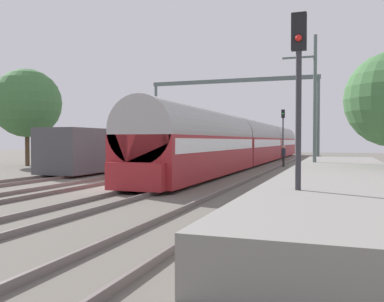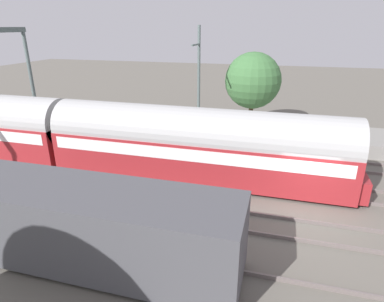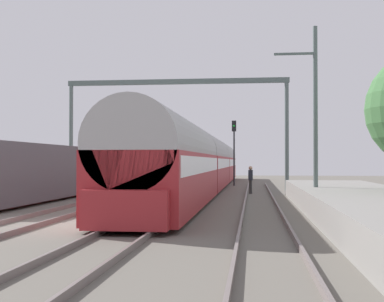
{
  "view_description": "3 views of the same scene",
  "coord_description": "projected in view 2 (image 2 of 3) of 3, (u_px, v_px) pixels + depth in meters",
  "views": [
    {
      "loc": [
        9.34,
        -17.03,
        2.11
      ],
      "look_at": [
        1.91,
        4.19,
        1.55
      ],
      "focal_mm": 38.99,
      "sensor_mm": 36.0,
      "label": 1
    },
    {
      "loc": [
        -13.94,
        1.62,
        7.92
      ],
      "look_at": [
        1.98,
        6.01,
        1.53
      ],
      "focal_mm": 30.27,
      "sensor_mm": 36.0,
      "label": 2
    },
    {
      "loc": [
        5.37,
        -16.9,
        2.05
      ],
      "look_at": [
        0.95,
        22.21,
        2.78
      ],
      "focal_mm": 50.41,
      "sensor_mm": 36.0,
      "label": 3
    }
  ],
  "objects": [
    {
      "name": "freight_car",
      "position": [
        60.0,
        220.0,
        11.48
      ],
      "size": [
        2.8,
        13.0,
        2.7
      ],
      "color": "#47474C",
      "rests_on": "ground"
    },
    {
      "name": "track_east",
      "position": [
        304.0,
        189.0,
        16.67
      ],
      "size": [
        1.52,
        60.0,
        0.16
      ],
      "color": "#6A605D",
      "rests_on": "ground"
    },
    {
      "name": "track_west",
      "position": [
        308.0,
        231.0,
        13.25
      ],
      "size": [
        1.52,
        60.0,
        0.16
      ],
      "color": "#6A605D",
      "rests_on": "ground"
    },
    {
      "name": "track_far_east",
      "position": [
        301.0,
        161.0,
        20.1
      ],
      "size": [
        1.52,
        60.0,
        0.16
      ],
      "color": "#6A605D",
      "rests_on": "ground"
    },
    {
      "name": "person_crossing",
      "position": [
        59.0,
        127.0,
        23.54
      ],
      "size": [
        0.29,
        0.43,
        1.73
      ],
      "rotation": [
        0.0,
        0.0,
        4.59
      ],
      "color": "#2D2D2D",
      "rests_on": "ground"
    },
    {
      "name": "catenary_pole_east_mid",
      "position": [
        199.0,
        84.0,
        22.54
      ],
      "size": [
        1.9,
        0.2,
        8.0
      ],
      "color": "#546362",
      "rests_on": "ground"
    },
    {
      "name": "ground",
      "position": [
        305.0,
        209.0,
        14.99
      ],
      "size": [
        120.0,
        120.0,
        0.0
      ],
      "primitive_type": "plane",
      "color": "#615C54"
    },
    {
      "name": "tree_east_background",
      "position": [
        253.0,
        81.0,
        25.02
      ],
      "size": [
        4.32,
        4.32,
        6.15
      ],
      "color": "#4C3826",
      "rests_on": "ground"
    },
    {
      "name": "track_far_west",
      "position": [
        315.0,
        302.0,
        9.82
      ],
      "size": [
        1.52,
        60.0,
        0.16
      ],
      "color": "#6A605D",
      "rests_on": "ground"
    },
    {
      "name": "platform",
      "position": [
        271.0,
        134.0,
        23.9
      ],
      "size": [
        4.4,
        28.0,
        0.9
      ],
      "color": "gray",
      "rests_on": "ground"
    }
  ]
}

